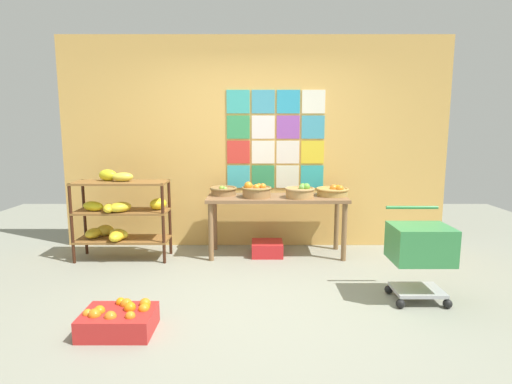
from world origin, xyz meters
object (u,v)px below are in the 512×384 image
(banana_shelf_unit, at_px, (120,212))
(fruit_basket_back_left, at_px, (225,190))
(shopping_cart, at_px, (421,248))
(produce_crate_under_table, at_px, (268,248))
(fruit_basket_centre, at_px, (334,191))
(fruit_basket_back_right, at_px, (301,192))
(display_table, at_px, (278,204))
(orange_crate_foreground, at_px, (120,320))
(fruit_basket_left, at_px, (257,191))

(banana_shelf_unit, bearing_deg, fruit_basket_back_left, 11.74)
(shopping_cart, bearing_deg, produce_crate_under_table, 135.33)
(fruit_basket_back_left, height_order, fruit_basket_centre, fruit_basket_centre)
(fruit_basket_back_right, relative_size, fruit_basket_centre, 0.89)
(display_table, relative_size, fruit_basket_centre, 4.23)
(orange_crate_foreground, xyz_separation_m, shopping_cart, (2.52, 0.58, 0.40))
(fruit_basket_left, distance_m, shopping_cart, 1.99)
(produce_crate_under_table, bearing_deg, banana_shelf_unit, -175.83)
(display_table, xyz_separation_m, fruit_basket_left, (-0.25, -0.05, 0.17))
(fruit_basket_centre, distance_m, shopping_cart, 1.54)
(banana_shelf_unit, xyz_separation_m, orange_crate_foreground, (0.57, -1.79, -0.47))
(orange_crate_foreground, height_order, shopping_cart, shopping_cart)
(fruit_basket_back_left, bearing_deg, fruit_basket_back_right, -11.81)
(produce_crate_under_table, relative_size, orange_crate_foreground, 0.70)
(fruit_basket_back_left, xyz_separation_m, shopping_cart, (1.87, -1.47, -0.29))
(display_table, xyz_separation_m, fruit_basket_back_left, (-0.66, 0.10, 0.15))
(banana_shelf_unit, distance_m, fruit_basket_centre, 2.59)
(fruit_basket_back_left, bearing_deg, produce_crate_under_table, -13.07)
(fruit_basket_centre, bearing_deg, banana_shelf_unit, -175.41)
(banana_shelf_unit, relative_size, fruit_basket_left, 3.03)
(display_table, distance_m, fruit_basket_back_left, 0.68)
(shopping_cart, bearing_deg, fruit_basket_left, 138.77)
(banana_shelf_unit, bearing_deg, display_table, 4.60)
(fruit_basket_centre, height_order, shopping_cart, fruit_basket_centre)
(orange_crate_foreground, bearing_deg, fruit_basket_back_left, 72.39)
(display_table, bearing_deg, fruit_basket_left, -168.24)
(produce_crate_under_table, relative_size, shopping_cart, 0.45)
(fruit_basket_back_left, bearing_deg, fruit_basket_left, -20.97)
(display_table, relative_size, orange_crate_foreground, 3.12)
(display_table, relative_size, shopping_cart, 2.03)
(banana_shelf_unit, bearing_deg, produce_crate_under_table, 4.17)
(fruit_basket_back_left, height_order, produce_crate_under_table, fruit_basket_back_left)
(fruit_basket_left, height_order, shopping_cart, fruit_basket_left)
(fruit_basket_centre, bearing_deg, shopping_cart, -69.75)
(fruit_basket_left, relative_size, produce_crate_under_table, 0.95)
(shopping_cart, bearing_deg, fruit_basket_centre, 110.88)
(fruit_basket_back_right, height_order, produce_crate_under_table, fruit_basket_back_right)
(fruit_basket_left, xyz_separation_m, fruit_basket_back_left, (-0.40, 0.16, -0.02))
(fruit_basket_centre, relative_size, orange_crate_foreground, 0.74)
(banana_shelf_unit, distance_m, produce_crate_under_table, 1.83)
(produce_crate_under_table, bearing_deg, fruit_basket_centre, 5.51)
(banana_shelf_unit, height_order, orange_crate_foreground, banana_shelf_unit)
(fruit_basket_left, relative_size, fruit_basket_back_left, 1.08)
(fruit_basket_back_left, distance_m, orange_crate_foreground, 2.25)
(fruit_basket_centre, relative_size, produce_crate_under_table, 1.05)
(banana_shelf_unit, relative_size, orange_crate_foreground, 2.02)
(display_table, bearing_deg, fruit_basket_back_left, 171.08)
(fruit_basket_centre, bearing_deg, orange_crate_foreground, -134.95)
(display_table, height_order, fruit_basket_back_left, fruit_basket_back_left)
(display_table, relative_size, fruit_basket_back_left, 5.04)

